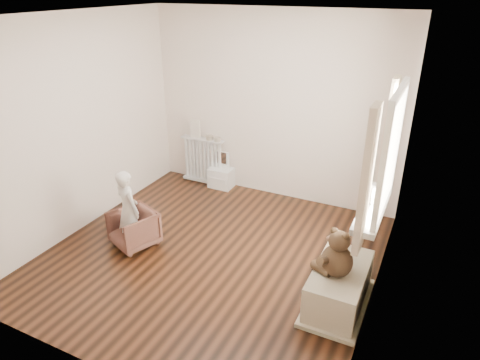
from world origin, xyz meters
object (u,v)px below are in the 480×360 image
at_px(armchair, 134,228).
at_px(child, 128,210).
at_px(toy_bench, 339,288).
at_px(teddy_bear, 338,252).
at_px(toy_vanity, 221,170).
at_px(radiator, 203,159).
at_px(plush_cat, 374,194).

bearing_deg(armchair, child, -68.60).
height_order(toy_bench, teddy_bear, teddy_bear).
height_order(child, toy_bench, child).
bearing_deg(toy_bench, toy_vanity, 141.03).
height_order(toy_vanity, child, child).
xyz_separation_m(radiator, armchair, (0.15, -1.89, -0.17)).
xyz_separation_m(radiator, toy_vanity, (0.33, -0.03, -0.11)).
height_order(radiator, teddy_bear, teddy_bear).
distance_m(radiator, armchair, 1.90).
xyz_separation_m(toy_bench, plush_cat, (0.14, 0.53, 0.80)).
height_order(armchair, plush_cat, plush_cat).
bearing_deg(armchair, plush_cat, 33.34).
bearing_deg(toy_bench, radiator, 144.33).
distance_m(radiator, teddy_bear, 3.25).
height_order(radiator, toy_vanity, radiator).
distance_m(armchair, plush_cat, 2.76).
distance_m(toy_bench, plush_cat, 0.97).
bearing_deg(toy_vanity, toy_bench, -38.97).
bearing_deg(toy_bench, child, -178.29).
bearing_deg(teddy_bear, child, -160.37).
bearing_deg(teddy_bear, armchair, -161.55).
distance_m(toy_vanity, plush_cat, 2.84).
distance_m(toy_vanity, child, 1.93).
relative_size(radiator, toy_vanity, 1.30).
bearing_deg(plush_cat, radiator, 132.91).
distance_m(armchair, child, 0.29).
relative_size(armchair, plush_cat, 2.01).
height_order(teddy_bear, plush_cat, plush_cat).
relative_size(radiator, toy_bench, 0.81).
distance_m(child, teddy_bear, 2.43).
height_order(toy_vanity, armchair, toy_vanity).
bearing_deg(plush_cat, toy_vanity, 130.45).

